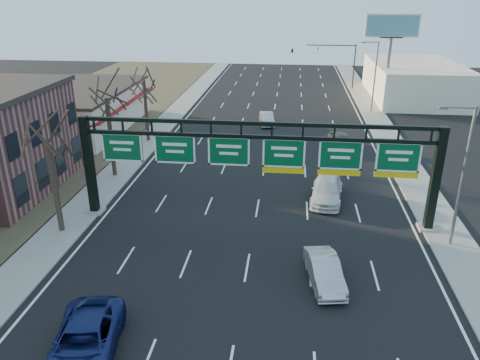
# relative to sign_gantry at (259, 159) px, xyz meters

# --- Properties ---
(ground) EXTENTS (160.00, 160.00, 0.00)m
(ground) POSITION_rel_sign_gantry_xyz_m (-0.16, -8.00, -4.63)
(ground) COLOR black
(ground) RESTS_ON ground
(sidewalk_left) EXTENTS (3.00, 120.00, 0.12)m
(sidewalk_left) POSITION_rel_sign_gantry_xyz_m (-12.96, 12.00, -4.57)
(sidewalk_left) COLOR gray
(sidewalk_left) RESTS_ON ground
(sidewalk_right) EXTENTS (3.00, 120.00, 0.12)m
(sidewalk_right) POSITION_rel_sign_gantry_xyz_m (12.64, 12.00, -4.57)
(sidewalk_right) COLOR gray
(sidewalk_right) RESTS_ON ground
(dirt_strip_left) EXTENTS (21.00, 120.00, 0.06)m
(dirt_strip_left) POSITION_rel_sign_gantry_xyz_m (-25.16, 12.00, -4.60)
(dirt_strip_left) COLOR #473D2B
(dirt_strip_left) RESTS_ON ground
(lane_markings) EXTENTS (21.60, 120.00, 0.01)m
(lane_markings) POSITION_rel_sign_gantry_xyz_m (-0.16, 12.00, -4.62)
(lane_markings) COLOR white
(lane_markings) RESTS_ON ground
(sign_gantry) EXTENTS (24.60, 1.20, 7.20)m
(sign_gantry) POSITION_rel_sign_gantry_xyz_m (0.00, 0.00, 0.00)
(sign_gantry) COLOR black
(sign_gantry) RESTS_ON ground
(cream_strip) EXTENTS (10.90, 18.40, 4.70)m
(cream_strip) POSITION_rel_sign_gantry_xyz_m (-21.64, 21.00, -2.27)
(cream_strip) COLOR beige
(cream_strip) RESTS_ON ground
(building_right_distant) EXTENTS (12.00, 20.00, 5.00)m
(building_right_distant) POSITION_rel_sign_gantry_xyz_m (19.84, 42.00, -2.13)
(building_right_distant) COLOR beige
(building_right_distant) RESTS_ON ground
(tree_gantry) EXTENTS (3.60, 3.60, 8.48)m
(tree_gantry) POSITION_rel_sign_gantry_xyz_m (-12.96, -3.00, 2.48)
(tree_gantry) COLOR #31241B
(tree_gantry) RESTS_ON sidewalk_left
(tree_mid) EXTENTS (3.60, 3.60, 9.24)m
(tree_mid) POSITION_rel_sign_gantry_xyz_m (-12.96, 7.00, 3.23)
(tree_mid) COLOR #31241B
(tree_mid) RESTS_ON sidewalk_left
(tree_far) EXTENTS (3.60, 3.60, 8.86)m
(tree_far) POSITION_rel_sign_gantry_xyz_m (-12.96, 17.00, 2.86)
(tree_far) COLOR #31241B
(tree_far) RESTS_ON sidewalk_left
(streetlight_near) EXTENTS (2.15, 0.22, 9.00)m
(streetlight_near) POSITION_rel_sign_gantry_xyz_m (12.31, -2.00, 0.45)
(streetlight_near) COLOR slate
(streetlight_near) RESTS_ON sidewalk_right
(streetlight_far) EXTENTS (2.15, 0.22, 9.00)m
(streetlight_far) POSITION_rel_sign_gantry_xyz_m (12.31, 32.00, 0.45)
(streetlight_far) COLOR slate
(streetlight_far) RESTS_ON sidewalk_right
(billboard_right) EXTENTS (7.00, 0.50, 12.00)m
(billboard_right) POSITION_rel_sign_gantry_xyz_m (14.84, 36.98, 4.43)
(billboard_right) COLOR slate
(billboard_right) RESTS_ON ground
(traffic_signal_mast) EXTENTS (10.16, 0.54, 7.00)m
(traffic_signal_mast) POSITION_rel_sign_gantry_xyz_m (5.53, 47.00, 0.87)
(traffic_signal_mast) COLOR black
(traffic_signal_mast) RESTS_ON ground
(car_blue_suv) EXTENTS (3.73, 6.38, 1.67)m
(car_blue_suv) POSITION_rel_sign_gantry_xyz_m (-6.57, -13.96, -3.80)
(car_blue_suv) COLOR navy
(car_blue_suv) RESTS_ON ground
(car_silver_sedan) EXTENTS (2.30, 4.70, 1.48)m
(car_silver_sedan) POSITION_rel_sign_gantry_xyz_m (4.23, -7.06, -3.89)
(car_silver_sedan) COLOR #A7A7AC
(car_silver_sedan) RESTS_ON ground
(car_white_wagon) EXTENTS (2.92, 5.76, 1.60)m
(car_white_wagon) POSITION_rel_sign_gantry_xyz_m (5.02, 4.03, -3.83)
(car_white_wagon) COLOR silver
(car_white_wagon) RESTS_ON ground
(car_grey_far) EXTENTS (2.61, 5.02, 1.63)m
(car_grey_far) POSITION_rel_sign_gantry_xyz_m (7.15, 16.62, -3.81)
(car_grey_far) COLOR #424548
(car_grey_far) RESTS_ON ground
(car_silver_distant) EXTENTS (2.11, 4.46, 1.41)m
(car_silver_distant) POSITION_rel_sign_gantry_xyz_m (-0.78, 24.85, -3.92)
(car_silver_distant) COLOR #B3B3B8
(car_silver_distant) RESTS_ON ground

